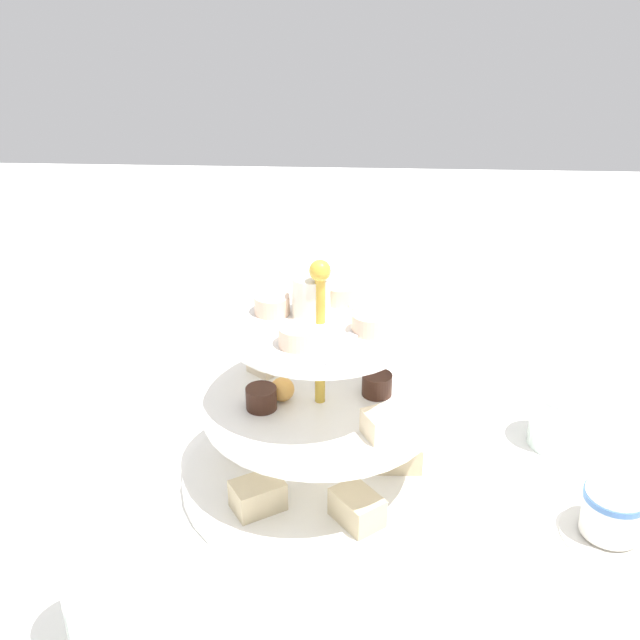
{
  "coord_description": "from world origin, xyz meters",
  "views": [
    {
      "loc": [
        -0.65,
        -0.03,
        0.51
      ],
      "look_at": [
        0.0,
        0.0,
        0.18
      ],
      "focal_mm": 43.88,
      "sensor_mm": 36.0,
      "label": 1
    }
  ],
  "objects": [
    {
      "name": "tiered_serving_stand",
      "position": [
        0.0,
        0.0,
        0.07
      ],
      "size": [
        0.28,
        0.28,
        0.24
      ],
      "color": "white",
      "rests_on": "ground_plane"
    },
    {
      "name": "teacup_with_saucer",
      "position": [
        -0.07,
        -0.28,
        0.02
      ],
      "size": [
        0.09,
        0.09,
        0.05
      ],
      "color": "white",
      "rests_on": "ground_plane"
    },
    {
      "name": "butter_knife_left",
      "position": [
        0.13,
        0.29,
        0.0
      ],
      "size": [
        0.16,
        0.09,
        0.0
      ],
      "primitive_type": "cube",
      "rotation": [
        0.0,
        0.0,
        2.69
      ],
      "color": "silver",
      "rests_on": "ground_plane"
    },
    {
      "name": "water_glass_tall_right",
      "position": [
        -0.23,
        0.15,
        0.07
      ],
      "size": [
        0.07,
        0.07,
        0.13
      ],
      "primitive_type": "cylinder",
      "color": "silver",
      "rests_on": "ground_plane"
    },
    {
      "name": "ground_plane",
      "position": [
        0.0,
        0.0,
        0.0
      ],
      "size": [
        2.4,
        2.4,
        0.0
      ],
      "primitive_type": "plane",
      "color": "white"
    },
    {
      "name": "water_glass_short_left",
      "position": [
        0.08,
        -0.26,
        0.03
      ],
      "size": [
        0.06,
        0.06,
        0.07
      ],
      "primitive_type": "cylinder",
      "color": "silver",
      "rests_on": "ground_plane"
    }
  ]
}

